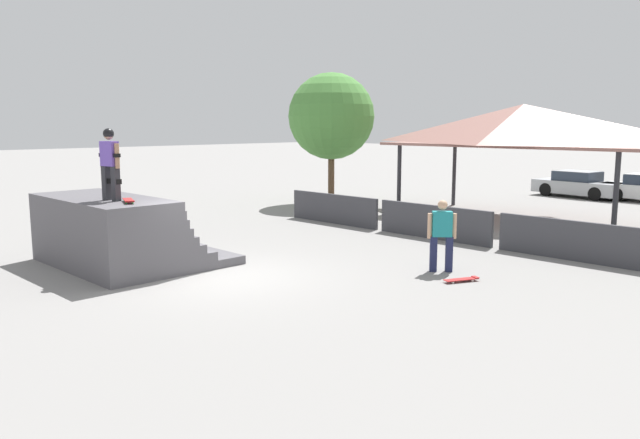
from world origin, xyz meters
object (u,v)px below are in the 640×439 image
(bystander_walking, at_px, (442,232))
(parked_car_silver, at_px, (578,185))
(tree_beside_pavilion, at_px, (331,116))
(skateboard_on_ground, at_px, (462,279))
(skater_on_deck, at_px, (110,159))
(skateboard_on_deck, at_px, (129,200))

(bystander_walking, xyz_separation_m, parked_car_silver, (-4.27, 17.80, -0.36))
(tree_beside_pavilion, bearing_deg, bystander_walking, -33.98)
(skateboard_on_ground, relative_size, tree_beside_pavilion, 0.15)
(skater_on_deck, xyz_separation_m, parked_car_silver, (1.11, 23.48, -2.11))
(skateboard_on_deck, distance_m, tree_beside_pavilion, 14.50)
(tree_beside_pavilion, relative_size, parked_car_silver, 1.32)
(skateboard_on_ground, bearing_deg, skater_on_deck, 153.88)
(tree_beside_pavilion, xyz_separation_m, parked_car_silver, (6.65, 10.44, -3.26))
(bystander_walking, relative_size, parked_car_silver, 0.40)
(skateboard_on_deck, relative_size, skateboard_on_ground, 0.98)
(skateboard_on_ground, bearing_deg, tree_beside_pavilion, 80.87)
(skater_on_deck, relative_size, bystander_walking, 0.97)
(tree_beside_pavilion, height_order, parked_car_silver, tree_beside_pavilion)
(skater_on_deck, distance_m, parked_car_silver, 23.61)
(parked_car_silver, bearing_deg, tree_beside_pavilion, -115.60)
(skateboard_on_ground, height_order, parked_car_silver, parked_car_silver)
(bystander_walking, xyz_separation_m, tree_beside_pavilion, (-10.92, 7.36, 2.89))
(skateboard_on_deck, height_order, skateboard_on_ground, skateboard_on_deck)
(skater_on_deck, relative_size, parked_car_silver, 0.39)
(skater_on_deck, xyz_separation_m, skateboard_on_ground, (6.31, 5.19, -2.66))
(skateboard_on_deck, bearing_deg, skateboard_on_ground, 64.49)
(skater_on_deck, relative_size, tree_beside_pavilion, 0.29)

